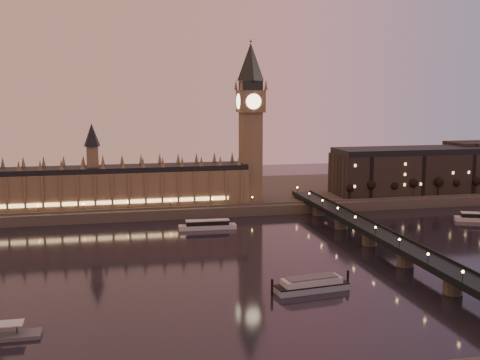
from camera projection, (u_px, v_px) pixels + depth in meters
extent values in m
plane|color=black|center=(196.00, 267.00, 268.13)|extent=(700.00, 700.00, 0.00)
cube|color=#423D35|center=(204.00, 195.00, 433.41)|extent=(560.00, 130.00, 6.00)
cube|color=brown|center=(104.00, 189.00, 373.86)|extent=(180.00, 26.00, 22.00)
cube|color=black|center=(103.00, 169.00, 371.99)|extent=(180.00, 22.00, 3.20)
cube|color=#FFCC7F|center=(104.00, 203.00, 361.72)|extent=(153.00, 0.25, 2.20)
cube|color=brown|center=(250.00, 157.00, 391.32)|extent=(13.00, 13.00, 58.00)
cube|color=brown|center=(251.00, 101.00, 385.97)|extent=(16.00, 16.00, 14.00)
cylinder|color=#FFEAA5|center=(254.00, 101.00, 378.07)|extent=(9.60, 0.35, 9.60)
cylinder|color=#FFEAA5|center=(238.00, 101.00, 384.22)|extent=(0.35, 9.60, 9.60)
cube|color=black|center=(251.00, 86.00, 384.49)|extent=(13.00, 13.00, 6.00)
cone|color=black|center=(251.00, 62.00, 382.26)|extent=(17.68, 17.68, 24.00)
sphere|color=gold|center=(251.00, 41.00, 380.33)|extent=(2.00, 2.00, 2.00)
cube|color=black|center=(387.00, 239.00, 286.65)|extent=(13.00, 260.00, 2.00)
cube|color=black|center=(375.00, 236.00, 285.07)|extent=(0.60, 260.00, 1.00)
cube|color=black|center=(399.00, 235.00, 287.77)|extent=(0.60, 260.00, 1.00)
cube|color=black|center=(411.00, 173.00, 424.61)|extent=(110.00, 36.00, 28.00)
cube|color=black|center=(412.00, 151.00, 422.23)|extent=(108.00, 34.00, 4.00)
cylinder|color=black|center=(347.00, 194.00, 396.91)|extent=(0.70, 0.70, 8.64)
sphere|color=black|center=(348.00, 187.00, 396.24)|extent=(5.76, 5.76, 5.76)
cylinder|color=black|center=(370.00, 193.00, 400.34)|extent=(0.70, 0.70, 8.64)
sphere|color=black|center=(370.00, 186.00, 399.67)|extent=(5.76, 5.76, 5.76)
cylinder|color=black|center=(392.00, 192.00, 403.76)|extent=(0.70, 0.70, 8.64)
sphere|color=black|center=(392.00, 185.00, 403.09)|extent=(5.76, 5.76, 5.76)
cylinder|color=black|center=(414.00, 191.00, 407.19)|extent=(0.70, 0.70, 8.64)
sphere|color=black|center=(414.00, 184.00, 406.52)|extent=(5.76, 5.76, 5.76)
cylinder|color=black|center=(435.00, 190.00, 410.62)|extent=(0.70, 0.70, 8.64)
sphere|color=black|center=(435.00, 184.00, 409.95)|extent=(5.76, 5.76, 5.76)
cylinder|color=black|center=(456.00, 189.00, 414.05)|extent=(0.70, 0.70, 8.64)
sphere|color=black|center=(457.00, 183.00, 413.38)|extent=(5.76, 5.76, 5.76)
cylinder|color=black|center=(477.00, 189.00, 417.48)|extent=(0.70, 0.70, 8.64)
sphere|color=black|center=(477.00, 182.00, 416.81)|extent=(5.76, 5.76, 5.76)
cube|color=silver|center=(208.00, 227.00, 341.19)|extent=(32.82, 8.44, 2.39)
cube|color=black|center=(207.00, 223.00, 340.84)|extent=(24.31, 6.81, 2.39)
cube|color=silver|center=(207.00, 220.00, 340.63)|extent=(24.97, 7.12, 0.43)
cube|color=silver|center=(479.00, 219.00, 361.20)|extent=(28.91, 17.52, 2.40)
cube|color=black|center=(480.00, 215.00, 360.84)|extent=(21.61, 13.49, 2.40)
cube|color=silver|center=(480.00, 213.00, 360.63)|extent=(22.25, 13.97, 0.44)
cube|color=#859AA9|center=(312.00, 288.00, 235.90)|extent=(30.21, 11.87, 2.39)
cube|color=black|center=(312.00, 285.00, 235.69)|extent=(30.21, 11.87, 0.46)
cube|color=silver|center=(312.00, 281.00, 235.48)|extent=(24.62, 10.27, 2.39)
cube|color=#595B5E|center=(312.00, 277.00, 235.26)|extent=(20.86, 8.90, 0.64)
cylinder|color=black|center=(272.00, 287.00, 231.08)|extent=(1.01, 1.01, 6.25)
cylinder|color=black|center=(348.00, 278.00, 242.09)|extent=(1.01, 1.01, 6.25)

